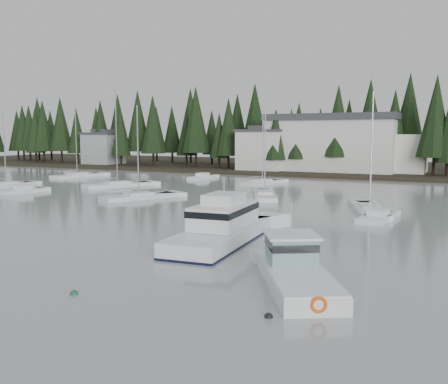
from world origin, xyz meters
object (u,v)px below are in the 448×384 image
Objects in this scene: cabin_cruiser_center at (222,231)px; runabout_0 at (23,192)px; house_far_west at (103,147)px; harbor_inn at (343,144)px; sailboat_5 at (118,186)px; sailboat_0 at (6,187)px; runabout_3 at (203,178)px; lobster_boat_teal at (296,275)px; sailboat_1 at (77,177)px; house_west at (263,149)px; sailboat_6 at (262,184)px; sailboat_2 at (265,196)px; sailboat_4 at (369,212)px; sailboat_3 at (139,198)px; runabout_1 at (378,219)px.

cabin_cruiser_center is 2.08× the size of runabout_0.
harbor_inn reaches higher than house_far_west.
house_far_west is 0.58× the size of sailboat_5.
harbor_inn is at bearing -37.20° from sailboat_0.
sailboat_0 reaches higher than runabout_3.
sailboat_1 is (-54.89, 43.94, -0.47)m from lobster_boat_teal.
runabout_3 is (38.52, -20.61, -4.27)m from house_far_west.
harbor_inn is at bearing 0.98° from cabin_cruiser_center.
harbor_inn is at bearing 12.52° from house_west.
sailboat_6 is (17.45, 12.50, -0.01)m from sailboat_5.
sailboat_2 is 2.47× the size of runabout_0.
runabout_3 is at bearing 9.86° from sailboat_5.
sailboat_2 is (40.37, -11.81, 0.02)m from sailboat_1.
sailboat_5 is at bearing -47.88° from house_far_west.
harbor_inn is 4.92× the size of runabout_0.
runabout_0 is (-29.22, -50.29, -5.64)m from harbor_inn.
sailboat_3 is at bearing 74.84° from sailboat_4.
runabout_1 and runabout_3 have the same top height.
house_far_west is 0.77× the size of sailboat_0.
runabout_1 is (21.10, -25.16, 0.06)m from sailboat_6.
house_far_west is 69.51m from sailboat_2.
harbor_inn is at bearing -18.73° from lobster_boat_teal.
lobster_boat_teal is 25.56m from sailboat_4.
sailboat_6 reaches higher than runabout_1.
sailboat_0 is 1.65× the size of runabout_3.
sailboat_1 is at bearing 47.05° from cabin_cruiser_center.
sailboat_4 is at bearing -97.55° from sailboat_1.
house_west is at bearing 34.97° from sailboat_6.
sailboat_0 is 1.85× the size of runabout_0.
runabout_0 is at bearing -115.30° from sailboat_0.
runabout_3 is (-3.48, -18.61, -4.52)m from house_west.
runabout_1 is at bearing -31.49° from lobster_boat_teal.
sailboat_1 is at bearing 85.31° from sailboat_5.
runabout_1 is at bearing -35.75° from cabin_cruiser_center.
sailboat_0 is 50.79m from sailboat_4.
sailboat_6 reaches higher than runabout_3.
house_west is at bearing 15.21° from sailboat_4.
house_west is 0.77× the size of cabin_cruiser_center.
sailboat_6 reaches higher than sailboat_3.
lobster_boat_teal is 60.61m from runabout_3.
runabout_0 is at bearing -60.39° from house_far_west.
sailboat_2 is 23.64m from sailboat_5.
sailboat_2 is (-6.70, 24.78, -0.70)m from cabin_cruiser_center.
house_west is 1.12× the size of lobster_boat_teal.
cabin_cruiser_center is 1.09× the size of sailboat_3.
sailboat_3 is (24.61, -2.09, -0.00)m from sailboat_0.
sailboat_5 reaches higher than sailboat_4.
sailboat_2 reaches higher than sailboat_3.
cabin_cruiser_center is at bearing -107.01° from runabout_0.
house_far_west is 0.74× the size of sailboat_3.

